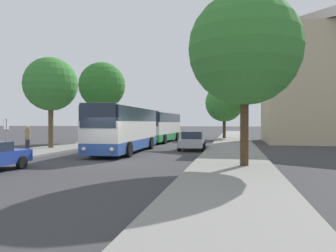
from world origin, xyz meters
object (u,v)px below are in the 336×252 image
object	(u,v)px
bus_stop_sign	(6,133)
tree_left_near	(51,84)
bus_middle	(160,126)
tree_left_far	(102,86)
bus_front	(125,128)
tree_right_mid	(245,49)
tree_right_near	(224,103)
parked_car_right_near	(192,140)
pedestrian_waiting_near	(28,139)

from	to	relation	value
bus_stop_sign	tree_left_near	size ratio (longest dim) A/B	0.31
bus_middle	tree_left_far	size ratio (longest dim) A/B	1.20
bus_front	tree_left_far	distance (m)	13.91
tree_left_near	tree_right_mid	world-z (taller)	tree_right_mid
bus_front	bus_middle	world-z (taller)	bus_front
bus_front	bus_stop_sign	world-z (taller)	bus_front
tree_left_near	tree_left_far	distance (m)	10.12
tree_right_near	bus_stop_sign	bearing A→B (deg)	-116.46
parked_car_right_near	bus_stop_sign	world-z (taller)	bus_stop_sign
bus_front	tree_left_near	xyz separation A→B (m)	(-6.80, 1.33, 3.51)
bus_middle	tree_right_mid	world-z (taller)	tree_right_mid
pedestrian_waiting_near	tree_right_near	size ratio (longest dim) A/B	0.26
bus_middle	tree_right_mid	xyz separation A→B (m)	(8.53, -19.39, 3.97)
bus_front	tree_right_mid	bearing A→B (deg)	-40.83
pedestrian_waiting_near	tree_left_far	size ratio (longest dim) A/B	0.21
tree_left_far	tree_right_mid	xyz separation A→B (m)	(14.92, -18.23, -0.56)
parked_car_right_near	tree_left_far	xyz separation A→B (m)	(-11.19, 8.50, 5.52)
bus_front	bus_middle	bearing A→B (deg)	89.34
parked_car_right_near	bus_front	bearing A→B (deg)	29.56
bus_stop_sign	tree_right_mid	xyz separation A→B (m)	(14.25, -1.66, 4.16)
tree_left_near	tree_right_near	distance (m)	23.02
bus_front	tree_right_near	xyz separation A→B (m)	(6.63, 20.02, 2.92)
tree_right_near	parked_car_right_near	bearing A→B (deg)	-96.70
bus_front	tree_right_near	distance (m)	21.29
bus_middle	tree_right_near	xyz separation A→B (m)	(6.82, 7.46, 2.95)
tree_left_far	tree_right_near	xyz separation A→B (m)	(13.20, 8.62, -1.58)
bus_middle	parked_car_right_near	xyz separation A→B (m)	(4.81, -9.65, -0.99)
pedestrian_waiting_near	tree_left_near	bearing A→B (deg)	-57.33
pedestrian_waiting_near	tree_right_mid	world-z (taller)	tree_right_mid
tree_right_near	bus_middle	bearing A→B (deg)	-132.42
tree_left_far	bus_stop_sign	bearing A→B (deg)	-87.70
tree_left_near	bus_middle	bearing A→B (deg)	59.49
bus_middle	parked_car_right_near	bearing A→B (deg)	-61.68
bus_stop_sign	tree_right_mid	bearing A→B (deg)	-6.65
pedestrian_waiting_near	tree_right_mid	xyz separation A→B (m)	(14.63, -4.34, 4.65)
tree_left_far	tree_right_mid	world-z (taller)	tree_left_far
bus_middle	bus_stop_sign	distance (m)	18.63
bus_stop_sign	tree_right_mid	distance (m)	14.94
bus_middle	parked_car_right_near	world-z (taller)	bus_middle
pedestrian_waiting_near	tree_left_near	distance (m)	5.73
bus_stop_sign	pedestrian_waiting_near	distance (m)	2.75
bus_front	tree_left_near	world-z (taller)	tree_left_near
tree_left_near	bus_front	bearing A→B (deg)	-11.07
bus_middle	pedestrian_waiting_near	distance (m)	16.25
tree_left_far	tree_right_mid	size ratio (longest dim) A/B	1.05
bus_front	pedestrian_waiting_near	xyz separation A→B (m)	(-6.29, -2.49, -0.72)
pedestrian_waiting_near	tree_left_far	distance (m)	14.84
bus_middle	tree_left_far	distance (m)	7.91
parked_car_right_near	tree_left_far	bearing A→B (deg)	-39.79
tree_right_near	tree_left_near	bearing A→B (deg)	-125.71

